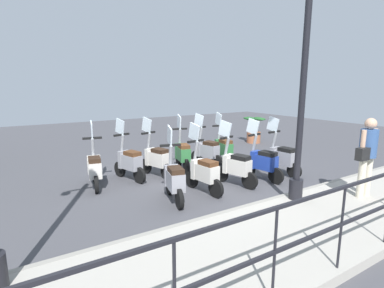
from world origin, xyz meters
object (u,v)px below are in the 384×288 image
Objects in this scene: scooter_far_0 at (223,148)px; scooter_far_3 at (156,158)px; scooter_near_2 at (236,166)px; scooter_near_4 at (174,179)px; scooter_far_5 at (95,168)px; scooter_near_1 at (262,162)px; lamp_post_near at (302,100)px; scooter_far_1 at (207,150)px; scooter_near_0 at (282,157)px; scooter_far_4 at (129,161)px; potted_palm at (254,132)px; pedestrian_with_bag at (367,152)px; scooter_far_2 at (182,153)px; scooter_near_3 at (204,172)px.

scooter_far_0 is 2.29m from scooter_far_3.
scooter_far_0 is 1.00× the size of scooter_far_3.
scooter_far_0 is at bearing -44.40° from scooter_near_2.
scooter_far_5 is at bearing 48.00° from scooter_near_4.
scooter_far_3 is at bearing 40.99° from scooter_near_1.
scooter_far_1 is (3.35, -0.20, -1.60)m from lamp_post_near.
scooter_near_0 is 1.00× the size of scooter_far_4.
scooter_far_3 is 1.00× the size of scooter_far_4.
scooter_near_2 reaches higher than potted_palm.
scooter_near_0 is (1.59, -1.39, -1.60)m from lamp_post_near.
lamp_post_near reaches higher than scooter_far_3.
lamp_post_near is 2.74× the size of pedestrian_with_bag.
scooter_near_0 is 2.69m from scooter_far_2.
scooter_near_1 is 1.00× the size of scooter_far_0.
scooter_far_1 is (-1.98, 3.74, 0.04)m from potted_palm.
potted_palm is 5.04m from scooter_near_1.
lamp_post_near is at bearing -162.01° from scooter_far_4.
scooter_near_1 and scooter_far_2 have the same top height.
scooter_far_5 is (1.67, 3.70, 0.00)m from scooter_near_1.
pedestrian_with_bag is at bearing -161.65° from scooter_far_3.
scooter_near_1 is at bearing -22.24° from lamp_post_near.
scooter_near_0 is at bearing 145.58° from potted_palm.
potted_palm is at bearing -60.37° from scooter_near_3.
scooter_near_0 is 2.50m from scooter_near_3.
scooter_near_1 is at bearing -98.61° from scooter_near_3.
scooter_near_1 is 1.00× the size of scooter_near_3.
scooter_far_5 is (1.61, 1.96, 0.00)m from scooter_near_3.
scooter_near_2 is 1.73m from scooter_near_4.
scooter_near_1 is 2.55m from scooter_near_4.
scooter_far_5 is (-0.04, 1.59, 0.00)m from scooter_far_3.
scooter_far_0 is (1.76, 0.58, 0.00)m from scooter_near_0.
scooter_far_0 is (1.87, -2.73, 0.00)m from scooter_near_4.
scooter_far_3 is (-0.17, 0.89, 0.00)m from scooter_far_2.
potted_palm is 0.69× the size of scooter_far_3.
scooter_far_1 is (1.76, -1.32, 0.00)m from scooter_near_3.
pedestrian_with_bag is 2.73m from scooter_near_2.
scooter_far_5 is (-0.15, 3.28, 0.00)m from scooter_far_1.
pedestrian_with_bag reaches higher than scooter_far_1.
scooter_far_1 is (1.76, 1.18, 0.00)m from scooter_near_0.
scooter_far_2 is (1.88, 1.22, 0.00)m from scooter_near_1.
lamp_post_near is 4.12× the size of potted_palm.
scooter_near_0 is (-3.73, 2.56, 0.04)m from potted_palm.
lamp_post_near is 2.83× the size of scooter_far_2.
scooter_far_3 is (3.89, 2.73, -0.60)m from pedestrian_with_bag.
pedestrian_with_bag is at bearing -140.93° from scooter_far_2.
scooter_far_2 is 1.60m from scooter_far_4.
pedestrian_with_bag reaches higher than scooter_near_4.
scooter_near_2 and scooter_far_2 have the same top height.
lamp_post_near is 2.65m from scooter_near_0.
scooter_near_1 is at bearing 138.81° from potted_palm.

